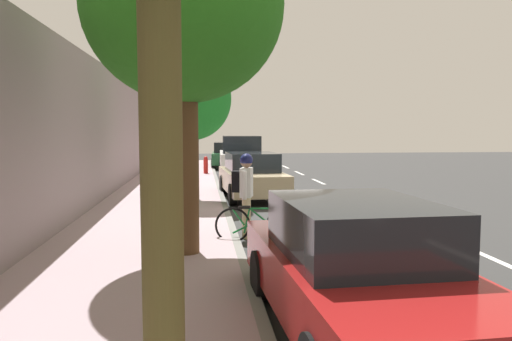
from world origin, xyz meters
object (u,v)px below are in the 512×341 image
(parked_sedan_red_far, at_px, (356,270))
(parked_sedan_green_nearest, at_px, (227,155))
(parked_sedan_tan_mid, at_px, (252,176))
(parked_suv_white_second, at_px, (241,156))
(street_tree_near_cyclist, at_px, (191,100))
(cyclist_with_backpack, at_px, (245,186))
(fire_hydrant, at_px, (206,165))
(bicycle_at_curb, at_px, (258,224))
(street_tree_mid_block, at_px, (183,8))

(parked_sedan_red_far, bearing_deg, parked_sedan_green_nearest, -89.83)
(parked_sedan_green_nearest, height_order, parked_sedan_tan_mid, same)
(parked_sedan_green_nearest, relative_size, parked_suv_white_second, 0.94)
(street_tree_near_cyclist, bearing_deg, parked_sedan_tan_mid, -154.97)
(cyclist_with_backpack, bearing_deg, parked_sedan_green_nearest, -92.03)
(parked_sedan_tan_mid, bearing_deg, street_tree_near_cyclist, 25.03)
(cyclist_with_backpack, distance_m, fire_hydrant, 14.06)
(parked_sedan_tan_mid, relative_size, bicycle_at_curb, 2.56)
(bicycle_at_curb, xyz_separation_m, street_tree_near_cyclist, (1.41, -5.40, 2.79))
(street_tree_mid_block, xyz_separation_m, fire_hydrant, (-0.52, -15.65, -3.79))
(bicycle_at_curb, distance_m, cyclist_with_backpack, 0.88)
(parked_sedan_red_far, relative_size, street_tree_mid_block, 0.76)
(parked_suv_white_second, distance_m, cyclist_with_backpack, 12.59)
(parked_sedan_green_nearest, distance_m, parked_sedan_tan_mid, 13.31)
(parked_sedan_tan_mid, xyz_separation_m, parked_sedan_red_far, (0.00, 10.96, 0.00))
(parked_suv_white_second, bearing_deg, street_tree_near_cyclist, 74.45)
(street_tree_mid_block, bearing_deg, parked_suv_white_second, -98.50)
(parked_sedan_green_nearest, height_order, street_tree_mid_block, street_tree_mid_block)
(cyclist_with_backpack, distance_m, street_tree_mid_block, 3.81)
(parked_suv_white_second, distance_m, parked_sedan_tan_mid, 6.71)
(fire_hydrant, bearing_deg, bicycle_at_curb, 93.53)
(fire_hydrant, bearing_deg, parked_suv_white_second, 137.42)
(street_tree_mid_block, bearing_deg, parked_sedan_green_nearest, -95.14)
(parked_sedan_green_nearest, xyz_separation_m, street_tree_mid_block, (1.87, 20.78, 3.59))
(parked_sedan_green_nearest, distance_m, fire_hydrant, 5.31)
(parked_sedan_red_far, bearing_deg, parked_sedan_tan_mid, -90.02)
(bicycle_at_curb, bearing_deg, cyclist_with_backpack, -64.04)
(cyclist_with_backpack, bearing_deg, bicycle_at_curb, 115.96)
(street_tree_near_cyclist, distance_m, street_tree_mid_block, 6.67)
(street_tree_near_cyclist, bearing_deg, parked_sedan_red_far, 100.92)
(parked_sedan_green_nearest, bearing_deg, fire_hydrant, 75.23)
(parked_sedan_tan_mid, distance_m, parked_sedan_red_far, 10.96)
(bicycle_at_curb, bearing_deg, parked_sedan_red_far, 96.49)
(parked_suv_white_second, relative_size, cyclist_with_backpack, 2.67)
(parked_sedan_tan_mid, bearing_deg, parked_sedan_red_far, 89.98)
(cyclist_with_backpack, xyz_separation_m, fire_hydrant, (0.67, -14.03, -0.55))
(cyclist_with_backpack, xyz_separation_m, street_tree_near_cyclist, (1.19, -4.94, 2.07))
(parked_sedan_green_nearest, relative_size, street_tree_mid_block, 0.76)
(cyclist_with_backpack, height_order, fire_hydrant, cyclist_with_backpack)
(cyclist_with_backpack, bearing_deg, parked_sedan_red_far, 98.37)
(parked_suv_white_second, relative_size, bicycle_at_curb, 2.71)
(parked_sedan_green_nearest, distance_m, bicycle_at_curb, 19.62)
(street_tree_mid_block, bearing_deg, fire_hydrant, -91.89)
(parked_sedan_green_nearest, height_order, fire_hydrant, parked_sedan_green_nearest)
(parked_sedan_green_nearest, height_order, street_tree_near_cyclist, street_tree_near_cyclist)
(parked_sedan_green_nearest, xyz_separation_m, parked_sedan_tan_mid, (-0.08, 13.31, 0.00))
(bicycle_at_curb, bearing_deg, fire_hydrant, -86.47)
(parked_suv_white_second, xyz_separation_m, parked_sedan_tan_mid, (0.18, 6.71, -0.27))
(street_tree_near_cyclist, height_order, fire_hydrant, street_tree_near_cyclist)
(parked_suv_white_second, xyz_separation_m, street_tree_mid_block, (2.12, 14.18, 3.31))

